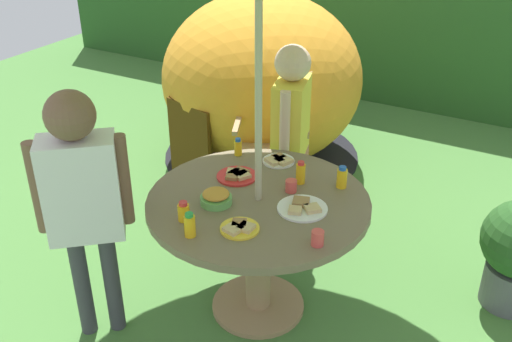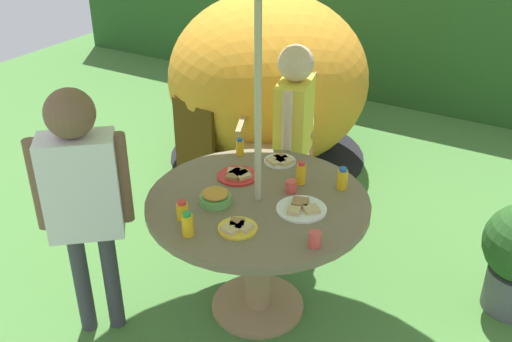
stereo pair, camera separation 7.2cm
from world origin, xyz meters
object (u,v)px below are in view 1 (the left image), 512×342
Objects in this scene: dome_tent at (262,79)px; juice_bottle_near_right at (184,212)px; wooden_chair at (273,132)px; child_in_yellow_shirt at (291,118)px; child_in_white_shirt at (82,189)px; plate_back_edge at (303,208)px; plate_mid_right at (239,228)px; cup_near at (318,238)px; cup_far at (291,186)px; juice_bottle_near_left at (342,178)px; juice_bottle_center_back at (301,173)px; plate_far_right at (237,175)px; plate_far_left at (279,160)px; snack_bowl at (216,197)px; juice_bottle_center_front at (190,225)px; juice_bottle_mid_left at (238,147)px; garden_table at (258,224)px.

juice_bottle_near_right is at bearing -56.01° from dome_tent.
wooden_chair is 0.74× the size of child_in_yellow_shirt.
child_in_white_shirt is at bearing -119.87° from wooden_chair.
plate_mid_right is at bearing -120.87° from plate_back_edge.
dome_tent reaches higher than cup_near.
dome_tent is 30.87× the size of cup_far.
child_in_yellow_shirt is at bearing 138.47° from juice_bottle_near_left.
child_in_white_shirt is 1.06m from cup_far.
child_in_yellow_shirt reaches higher than cup_far.
dome_tent is 15.84× the size of juice_bottle_center_back.
plate_back_edge is (0.73, -1.09, 0.19)m from wooden_chair.
plate_far_right is 0.33m from cup_far.
wooden_chair is 5.26× the size of plate_far_left.
plate_far_left is (-0.15, 0.71, 0.00)m from plate_mid_right.
child_in_white_shirt is at bearing -133.67° from juice_bottle_center_back.
juice_bottle_center_back is at bearing 123.01° from cup_near.
juice_bottle_near_right is at bearing -168.54° from plate_mid_right.
plate_mid_right is at bearing -33.57° from snack_bowl.
plate_far_left is at bearing 65.76° from plate_far_right.
juice_bottle_center_front is at bearing -10.44° from child_in_yellow_shirt.
snack_bowl is 1.52× the size of juice_bottle_mid_left.
snack_bowl is at bearing -133.75° from cup_far.
cup_far is (-0.22, -0.17, -0.02)m from juice_bottle_near_left.
wooden_chair is 5.96× the size of snack_bowl.
plate_back_edge is 0.70m from juice_bottle_mid_left.
wooden_chair reaches higher than juice_bottle_mid_left.
dome_tent is 1.79m from juice_bottle_center_back.
cup_near is at bearing 10.64° from plate_mid_right.
plate_mid_right is (-0.19, -0.31, 0.00)m from plate_back_edge.
plate_far_left reaches higher than garden_table.
cup_near is (0.60, -0.08, 0.00)m from snack_bowl.
plate_back_edge is at bearing 59.13° from plate_mid_right.
child_in_yellow_shirt is (-0.20, 0.80, 0.27)m from garden_table.
juice_bottle_near_left is at bearing 1.45° from child_in_white_shirt.
child_in_yellow_shirt is 8.01× the size of snack_bowl.
dome_tent is 12.47× the size of snack_bowl.
cup_far is (-0.13, 0.13, 0.02)m from plate_back_edge.
cup_far is at bearing 11.91° from child_in_yellow_shirt.
snack_bowl is (0.75, -1.86, 0.08)m from dome_tent.
snack_bowl is at bearing -12.12° from child_in_yellow_shirt.
plate_back_edge is 1.34× the size of plate_mid_right.
cup_far is at bearing 2.24° from child_in_white_shirt.
child_in_yellow_shirt is 0.41m from plate_far_left.
cup_near reaches higher than plate_far_left.
juice_bottle_center_front is (0.55, 0.11, -0.10)m from child_in_white_shirt.
garden_table is 15.83× the size of cup_near.
plate_back_edge is at bearing 38.25° from juice_bottle_near_right.
garden_table is 0.56m from juice_bottle_mid_left.
plate_far_right is at bearing 121.78° from plate_mid_right.
juice_bottle_center_back is (-0.21, -0.06, 0.00)m from juice_bottle_near_left.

